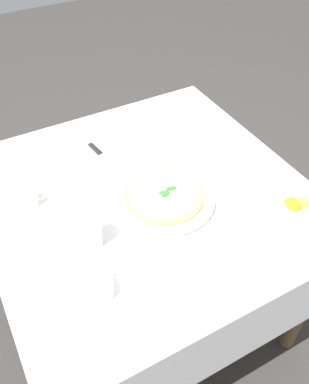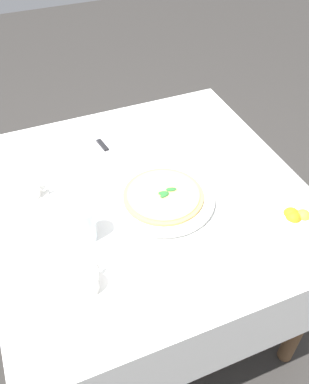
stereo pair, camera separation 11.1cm
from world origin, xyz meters
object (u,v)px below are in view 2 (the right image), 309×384
Objects in this scene: pizza at (163,195)px; citrus_bowl at (293,220)px; water_glass_far_right at (84,226)px; coffee_cup_near_left at (29,190)px; pizza_plate at (163,198)px; coffee_cup_near_right at (86,284)px; napkin_folded at (98,142)px; dinner_knife at (97,139)px.

citrus_bowl reaches higher than pizza.
pizza is at bearing -78.72° from water_glass_far_right.
water_glass_far_right is at bearing 101.28° from pizza.
water_glass_far_right reaches higher than coffee_cup_near_left.
coffee_cup_near_left is 0.88m from citrus_bowl.
coffee_cup_near_left reaches higher than pizza_plate.
coffee_cup_near_right is at bearing 164.79° from water_glass_far_right.
coffee_cup_near_left is 1.01× the size of coffee_cup_near_right.
pizza_plate is 2.68× the size of coffee_cup_near_left.
coffee_cup_near_left is (0.20, 0.42, 0.02)m from pizza_plate.
water_glass_far_right is (-0.06, 0.29, 0.03)m from pizza.
coffee_cup_near_left is at bearing 64.91° from pizza.
citrus_bowl is at bearing -152.91° from napkin_folded.
napkin_folded is at bearing 180.00° from dinner_knife.
pizza is 0.43m from citrus_bowl.
coffee_cup_near_right is at bearing 153.47° from napkin_folded.
coffee_cup_near_right is 1.07× the size of water_glass_far_right.
coffee_cup_near_left is at bearing 27.05° from water_glass_far_right.
coffee_cup_near_left reaches higher than dinner_knife.
coffee_cup_near_right is 0.67m from citrus_bowl.
napkin_folded is 1.56× the size of citrus_bowl.
dinner_knife is at bearing 16.13° from pizza_plate.
water_glass_far_right is 0.81× the size of citrus_bowl.
coffee_cup_near_right is 0.87× the size of citrus_bowl.
pizza is (-0.00, -0.00, 0.01)m from pizza_plate.
citrus_bowl is at bearing -121.50° from coffee_cup_near_left.
coffee_cup_near_right is (-0.24, 0.34, 0.00)m from pizza.
pizza is 1.83× the size of citrus_bowl.
dinner_knife is (0.64, -0.22, -0.00)m from coffee_cup_near_right.
citrus_bowl is at bearing -154.50° from dinner_knife.
napkin_folded reaches higher than pizza_plate.
pizza reaches higher than napkin_folded.
pizza_plate is 1.50× the size of napkin_folded.
pizza is at bearing 51.57° from citrus_bowl.
pizza_plate is at bearing -54.33° from coffee_cup_near_right.
coffee_cup_near_right reaches higher than dinner_knife.
pizza reaches higher than dinner_knife.
pizza_plate is 2.91× the size of water_glass_far_right.
dinner_knife is at bearing 1.51° from napkin_folded.
coffee_cup_near_right is at bearing 88.12° from citrus_bowl.
pizza_plate is at bearing -170.96° from napkin_folded.
coffee_cup_near_left is at bearing 64.90° from pizza_plate.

